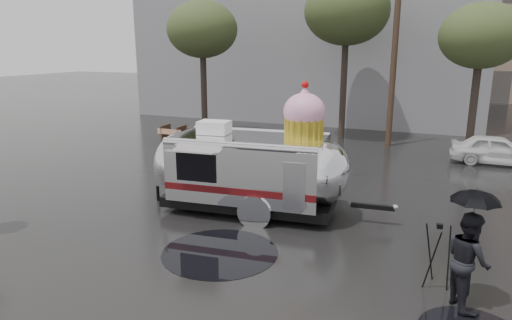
% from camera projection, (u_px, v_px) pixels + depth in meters
% --- Properties ---
extents(ground, '(120.00, 120.00, 0.00)m').
position_uv_depth(ground, '(200.00, 256.00, 10.48)').
color(ground, black).
rests_on(ground, ground).
extents(puddles, '(7.58, 5.32, 0.01)m').
position_uv_depth(puddles, '(307.00, 299.00, 8.69)').
color(puddles, black).
rests_on(puddles, ground).
extents(grey_building, '(22.00, 12.00, 13.00)m').
position_uv_depth(grey_building, '(316.00, 19.00, 31.88)').
color(grey_building, slate).
rests_on(grey_building, ground).
extents(utility_pole, '(1.60, 0.28, 9.00)m').
position_uv_depth(utility_pole, '(395.00, 48.00, 20.96)').
color(utility_pole, '#473323').
rests_on(utility_pole, ground).
extents(tree_left, '(3.64, 3.64, 6.95)m').
position_uv_depth(tree_left, '(202.00, 30.00, 23.40)').
color(tree_left, '#382D26').
rests_on(tree_left, ground).
extents(tree_mid, '(4.20, 4.20, 8.03)m').
position_uv_depth(tree_mid, '(347.00, 11.00, 22.37)').
color(tree_mid, '#382D26').
rests_on(tree_mid, ground).
extents(tree_right, '(3.36, 3.36, 6.42)m').
position_uv_depth(tree_right, '(481.00, 37.00, 18.65)').
color(tree_right, '#382D26').
rests_on(tree_right, ground).
extents(barricade_row, '(4.30, 0.80, 1.00)m').
position_uv_depth(barricade_row, '(201.00, 138.00, 21.35)').
color(barricade_row, '#473323').
rests_on(barricade_row, ground).
extents(airstream_trailer, '(7.17, 3.16, 3.87)m').
position_uv_depth(airstream_trailer, '(253.00, 166.00, 13.03)').
color(airstream_trailer, silver).
rests_on(airstream_trailer, ground).
extents(person_right, '(0.80, 1.00, 1.84)m').
position_uv_depth(person_right, '(468.00, 260.00, 8.27)').
color(person_right, black).
rests_on(person_right, ground).
extents(umbrella_black, '(1.07, 1.07, 2.28)m').
position_uv_depth(umbrella_black, '(474.00, 209.00, 8.02)').
color(umbrella_black, black).
rests_on(umbrella_black, ground).
extents(tripod, '(0.52, 0.55, 1.33)m').
position_uv_depth(tripod, '(437.00, 251.00, 9.01)').
color(tripod, black).
rests_on(tripod, ground).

